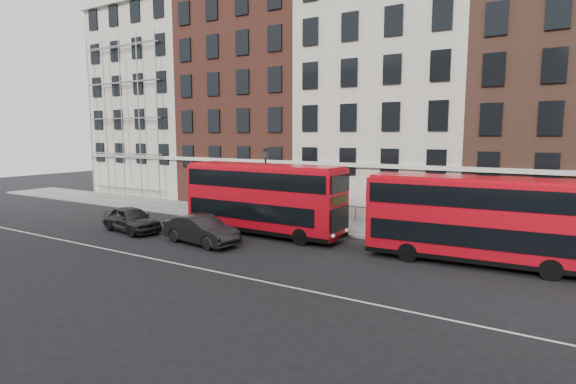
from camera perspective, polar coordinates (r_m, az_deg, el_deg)
The scene contains 11 objects.
ground at distance 22.27m, azimuth -2.55°, elevation -9.42°, with size 120.00×120.00×0.00m, color black.
pavement at distance 31.24m, azimuth 8.32°, elevation -4.46°, with size 80.00×5.00×0.15m, color gray.
kerb at distance 29.01m, azimuth 6.36°, elevation -5.34°, with size 80.00×0.30×0.16m, color gray.
road_centre_line at distance 20.72m, azimuth -5.71°, elevation -10.73°, with size 70.00×0.12×0.01m, color white.
building_terrace at distance 37.79m, azimuth 12.71°, elevation 12.95°, with size 64.00×11.95×22.00m.
bus_b at distance 28.66m, azimuth -3.22°, elevation -0.66°, with size 10.88×2.84×4.55m.
bus_c at distance 23.93m, azimuth 22.51°, elevation -3.06°, with size 10.50×3.15×4.35m.
car_rear at distance 31.54m, azimuth -19.28°, elevation -3.28°, with size 1.97×4.90×1.67m, color #242427.
car_front at distance 26.98m, azimuth -10.96°, elevation -4.74°, with size 1.78×5.09×1.68m, color black.
lamp_post_left at distance 32.64m, azimuth -2.85°, elevation 1.45°, with size 0.44×0.44×5.33m.
iron_railings at distance 33.13m, azimuth 9.84°, elevation -2.81°, with size 6.60×0.06×1.00m, color black, non-canonical shape.
Camera 1 is at (11.97, -17.65, 6.41)m, focal length 28.00 mm.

